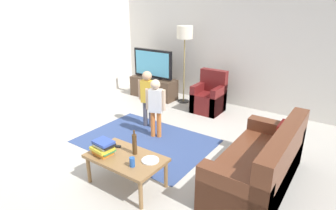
% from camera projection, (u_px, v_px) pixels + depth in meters
% --- Properties ---
extents(ground, '(7.80, 7.80, 0.00)m').
position_uv_depth(ground, '(146.00, 154.00, 4.43)').
color(ground, '#B2ADA3').
extents(wall_back, '(6.00, 0.12, 2.70)m').
position_uv_depth(wall_back, '(229.00, 46.00, 6.26)').
color(wall_back, silver).
rests_on(wall_back, ground).
extents(wall_left, '(0.12, 6.00, 2.70)m').
position_uv_depth(wall_left, '(29.00, 51.00, 5.58)').
color(wall_left, silver).
rests_on(wall_left, ground).
extents(area_rug, '(2.20, 1.60, 0.01)m').
position_uv_depth(area_rug, '(146.00, 141.00, 4.83)').
color(area_rug, '#33477A').
rests_on(area_rug, ground).
extents(tv_stand, '(1.20, 0.44, 0.50)m').
position_uv_depth(tv_stand, '(154.00, 88.00, 6.99)').
color(tv_stand, '#4C3828').
rests_on(tv_stand, ground).
extents(tv, '(1.10, 0.28, 0.71)m').
position_uv_depth(tv, '(153.00, 64.00, 6.76)').
color(tv, black).
rests_on(tv, tv_stand).
extents(couch, '(0.80, 1.80, 0.86)m').
position_uv_depth(couch, '(263.00, 167.00, 3.57)').
color(couch, brown).
rests_on(couch, ground).
extents(armchair, '(0.60, 0.60, 0.90)m').
position_uv_depth(armchair, '(209.00, 98.00, 6.09)').
color(armchair, maroon).
rests_on(armchair, ground).
extents(floor_lamp, '(0.36, 0.36, 1.78)m').
position_uv_depth(floor_lamp, '(185.00, 37.00, 6.23)').
color(floor_lamp, '#262626').
rests_on(floor_lamp, ground).
extents(child_near_tv, '(0.36, 0.19, 1.09)m').
position_uv_depth(child_near_tv, '(148.00, 94.00, 5.20)').
color(child_near_tv, '#4C4C59').
rests_on(child_near_tv, ground).
extents(child_center, '(0.33, 0.20, 1.06)m').
position_uv_depth(child_center, '(156.00, 103.00, 4.79)').
color(child_center, orange).
rests_on(child_center, ground).
extents(coffee_table, '(1.00, 0.60, 0.42)m').
position_uv_depth(coffee_table, '(126.00, 160.00, 3.57)').
color(coffee_table, olive).
rests_on(coffee_table, ground).
extents(book_stack, '(0.30, 0.25, 0.20)m').
position_uv_depth(book_stack, '(103.00, 147.00, 3.57)').
color(book_stack, orange).
rests_on(book_stack, coffee_table).
extents(bottle, '(0.06, 0.06, 0.34)m').
position_uv_depth(bottle, '(135.00, 144.00, 3.56)').
color(bottle, '#4C3319').
rests_on(bottle, coffee_table).
extents(tv_remote, '(0.17, 0.12, 0.02)m').
position_uv_depth(tv_remote, '(115.00, 146.00, 3.78)').
color(tv_remote, black).
rests_on(tv_remote, coffee_table).
extents(soda_can, '(0.07, 0.07, 0.12)m').
position_uv_depth(soda_can, '(132.00, 162.00, 3.32)').
color(soda_can, '#2659B2').
rests_on(soda_can, coffee_table).
extents(plate, '(0.22, 0.22, 0.02)m').
position_uv_depth(plate, '(150.00, 160.00, 3.45)').
color(plate, white).
rests_on(plate, coffee_table).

